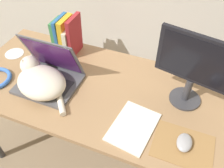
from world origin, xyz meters
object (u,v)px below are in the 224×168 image
at_px(laptop, 50,75).
at_px(computer_mouse, 184,142).
at_px(notepad, 133,127).
at_px(cd_disc, 14,54).
at_px(external_monitor, 195,67).
at_px(cat, 40,80).
at_px(book_row, 67,36).

distance_m(laptop, computer_mouse, 0.79).
relative_size(notepad, cd_disc, 2.41).
relative_size(laptop, external_monitor, 0.82).
distance_m(cat, notepad, 0.56).
bearing_deg(cd_disc, computer_mouse, -13.01).
distance_m(book_row, cd_disc, 0.37).
xyz_separation_m(book_row, notepad, (0.59, -0.42, -0.11)).
bearing_deg(cat, laptop, 71.26).
relative_size(laptop, notepad, 1.13).
height_order(computer_mouse, book_row, book_row).
distance_m(external_monitor, cd_disc, 1.12).
xyz_separation_m(laptop, computer_mouse, (0.78, -0.13, -0.03)).
bearing_deg(cat, cd_disc, 150.39).
height_order(computer_mouse, cd_disc, computer_mouse).
bearing_deg(laptop, cat, -108.74).
bearing_deg(external_monitor, notepad, -126.45).
height_order(external_monitor, cd_disc, external_monitor).
bearing_deg(book_row, cat, -85.02).
xyz_separation_m(cat, external_monitor, (0.75, 0.21, 0.16)).
relative_size(cat, book_row, 1.46).
distance_m(external_monitor, computer_mouse, 0.35).
height_order(laptop, computer_mouse, laptop).
height_order(laptop, external_monitor, external_monitor).
distance_m(computer_mouse, cd_disc, 1.17).
bearing_deg(cd_disc, notepad, -16.00).
xyz_separation_m(external_monitor, notepad, (-0.20, -0.27, -0.22)).
height_order(cat, book_row, book_row).
height_order(laptop, notepad, laptop).
distance_m(laptop, book_row, 0.31).
height_order(book_row, cd_disc, book_row).
bearing_deg(book_row, external_monitor, -10.75).
relative_size(book_row, cd_disc, 2.16).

